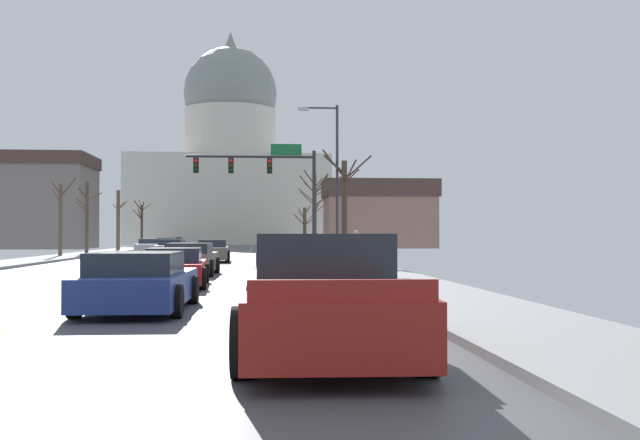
{
  "coord_description": "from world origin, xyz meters",
  "views": [
    {
      "loc": [
        4.14,
        -32.17,
        1.6
      ],
      "look_at": [
        9.76,
        33.88,
        2.82
      ],
      "focal_mm": 41.36,
      "sensor_mm": 36.0,
      "label": 1
    }
  ],
  "objects": [
    {
      "name": "flank_building_01",
      "position": [
        17.57,
        48.48,
        3.8
      ],
      "size": [
        12.29,
        7.29,
        7.49
      ],
      "color": "#8C6656",
      "rests_on": "ground"
    },
    {
      "name": "bare_tree_06",
      "position": [
        8.15,
        19.37,
        2.77
      ],
      "size": [
        2.54,
        2.18,
        5.78
      ],
      "color": "#4C3D2D",
      "rests_on": "ground"
    },
    {
      "name": "sedan_oncoming_03",
      "position": [
        -5.42,
        54.65,
        0.54
      ],
      "size": [
        2.02,
        4.58,
        1.17
      ],
      "color": "black",
      "rests_on": "ground"
    },
    {
      "name": "bicycle_parked",
      "position": [
        8.6,
        -5.45,
        0.49
      ],
      "size": [
        0.12,
        1.77,
        0.85
      ],
      "color": "black",
      "rests_on": "ground"
    },
    {
      "name": "sedan_near_00",
      "position": [
        1.62,
        9.66,
        0.58
      ],
      "size": [
        2.0,
        4.34,
        1.25
      ],
      "color": "#6B6056",
      "rests_on": "ground"
    },
    {
      "name": "sedan_oncoming_02",
      "position": [
        -5.05,
        43.29,
        0.58
      ],
      "size": [
        2.04,
        4.49,
        1.2
      ],
      "color": "#9EA3A8",
      "rests_on": "ground"
    },
    {
      "name": "sedan_near_02",
      "position": [
        1.57,
        -3.57,
        0.59
      ],
      "size": [
        2.1,
        4.31,
        1.24
      ],
      "color": "#6B6056",
      "rests_on": "ground"
    },
    {
      "name": "ground",
      "position": [
        0.0,
        -0.0,
        0.02
      ],
      "size": [
        20.0,
        180.0,
        0.2
      ],
      "color": "#4D4D52"
    },
    {
      "name": "bare_tree_07",
      "position": [
        -8.73,
        24.66,
        2.93
      ],
      "size": [
        1.95,
        0.79,
        5.36
      ],
      "color": "#4C3D2D",
      "rests_on": "ground"
    },
    {
      "name": "sedan_near_01",
      "position": [
        5.09,
        2.6,
        0.55
      ],
      "size": [
        2.03,
        4.5,
        1.18
      ],
      "color": "#9EA3A8",
      "rests_on": "ground"
    },
    {
      "name": "sedan_oncoming_01",
      "position": [
        -5.08,
        31.91,
        0.54
      ],
      "size": [
        2.09,
        4.22,
        1.15
      ],
      "color": "silver",
      "rests_on": "ground"
    },
    {
      "name": "bare_tree_04",
      "position": [
        8.48,
        4.55,
        3.05
      ],
      "size": [
        2.49,
        2.54,
        5.78
      ],
      "color": "#423328",
      "rests_on": "ground"
    },
    {
      "name": "bare_tree_02",
      "position": [
        8.55,
        24.41,
        3.53
      ],
      "size": [
        2.31,
        1.22,
        6.4
      ],
      "color": "#423328",
      "rests_on": "ground"
    },
    {
      "name": "bare_tree_03",
      "position": [
        -8.2,
        47.61,
        2.76
      ],
      "size": [
        1.92,
        1.72,
        5.04
      ],
      "color": "#423328",
      "rests_on": "ground"
    },
    {
      "name": "pedestrian_00",
      "position": [
        8.14,
        -2.61,
        1.03
      ],
      "size": [
        0.35,
        0.34,
        1.6
      ],
      "color": "black",
      "rests_on": "ground"
    },
    {
      "name": "street_lamp_right",
      "position": [
        7.94,
        5.19,
        4.86
      ],
      "size": [
        2.09,
        0.24,
        8.03
      ],
      "color": "#333338",
      "rests_on": "ground"
    },
    {
      "name": "flank_building_00",
      "position": [
        -18.6,
        48.16,
        5.04
      ],
      "size": [
        10.23,
        9.61,
        9.99
      ],
      "color": "slate",
      "rests_on": "ground"
    },
    {
      "name": "sedan_near_03",
      "position": [
        1.67,
        -9.62,
        0.55
      ],
      "size": [
        2.06,
        4.71,
        1.17
      ],
      "color": "#B71414",
      "rests_on": "ground"
    },
    {
      "name": "pickup_truck_near_05",
      "position": [
        5.07,
        -22.24,
        0.71
      ],
      "size": [
        2.43,
        5.58,
        1.6
      ],
      "color": "maroon",
      "rests_on": "ground"
    },
    {
      "name": "capitol_building",
      "position": [
        0.0,
        80.24,
        11.78
      ],
      "size": [
        29.16,
        19.07,
        32.35
      ],
      "color": "beige",
      "rests_on": "ground"
    },
    {
      "name": "sedan_near_04",
      "position": [
        1.71,
        -16.72,
        0.58
      ],
      "size": [
        2.19,
        4.66,
        1.22
      ],
      "color": "navy",
      "rests_on": "ground"
    },
    {
      "name": "bare_tree_00",
      "position": [
        8.9,
        42.17,
        2.31
      ],
      "size": [
        2.37,
        2.03,
        4.34
      ],
      "color": "#4C3D2D",
      "rests_on": "ground"
    },
    {
      "name": "bare_tree_05",
      "position": [
        -8.55,
        36.37,
        2.92
      ],
      "size": [
        1.48,
        2.22,
        5.42
      ],
      "color": "brown",
      "rests_on": "ground"
    },
    {
      "name": "signal_gantry",
      "position": [
        4.8,
        12.8,
        5.15
      ],
      "size": [
        7.91,
        0.41,
        6.95
      ],
      "color": "#28282D",
      "rests_on": "ground"
    },
    {
      "name": "bare_tree_01",
      "position": [
        -8.84,
        17.74,
        2.79
      ],
      "size": [
        1.76,
        2.0,
        5.21
      ],
      "color": "brown",
      "rests_on": "ground"
    },
    {
      "name": "sedan_oncoming_00",
      "position": [
        -1.73,
        18.9,
        0.58
      ],
      "size": [
        2.07,
        4.37,
        1.22
      ],
      "color": "#9EA3A8",
      "rests_on": "ground"
    }
  ]
}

